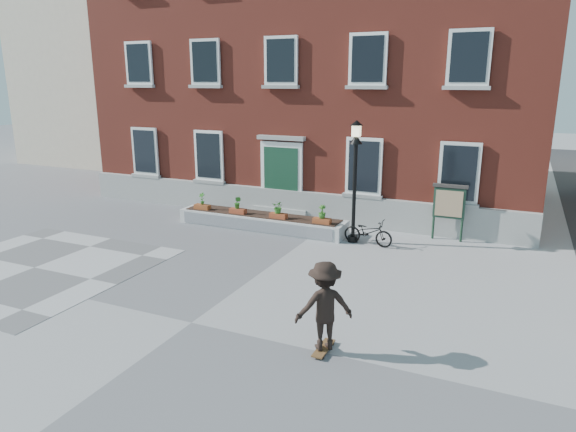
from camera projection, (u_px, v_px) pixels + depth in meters
The scene contains 9 objects.
ground at pixel (192, 323), 11.18m from camera, with size 100.00×100.00×0.00m, color gray.
checker_patch at pixel (34, 268), 14.45m from camera, with size 6.00×6.00×0.01m, color #5A5A5C.
distant_building at pixel (135, 59), 34.31m from camera, with size 10.00×12.00×13.00m, color beige.
bicycle at pixel (368, 232), 16.38m from camera, with size 0.57×1.62×0.85m, color black.
brick_building at pixel (330, 53), 22.67m from camera, with size 18.40×10.85×12.60m.
planter_assembly at pixel (261, 220), 18.21m from camera, with size 6.20×1.12×1.15m.
lamp_post at pixel (355, 165), 16.15m from camera, with size 0.40×0.40×3.93m.
notice_board at pixel (449, 203), 16.65m from camera, with size 1.10×0.16×1.87m.
skateboarder at pixel (324, 306), 9.77m from camera, with size 1.31×1.20×1.84m.
Camera 1 is at (6.14, -8.43, 5.11)m, focal length 32.00 mm.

